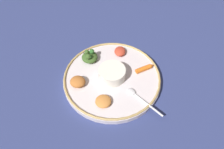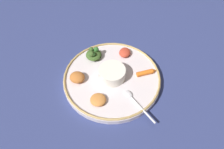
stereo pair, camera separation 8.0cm
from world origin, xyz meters
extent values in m
plane|color=navy|center=(0.00, 0.00, 0.00)|extent=(2.40, 2.40, 0.00)
cylinder|color=silver|center=(0.00, 0.00, 0.01)|extent=(0.37, 0.37, 0.02)
torus|color=tan|center=(0.00, 0.00, 0.02)|extent=(0.37, 0.37, 0.01)
cylinder|color=silver|center=(0.00, 0.00, 0.04)|extent=(0.10, 0.10, 0.04)
cylinder|color=#99471E|center=(0.00, 0.00, 0.06)|extent=(0.09, 0.09, 0.01)
ellipsoid|color=silver|center=(0.10, 0.01, 0.03)|extent=(0.04, 0.03, 0.01)
cylinder|color=silver|center=(0.18, 0.02, 0.02)|extent=(0.12, 0.02, 0.01)
ellipsoid|color=#385623|center=(-0.12, -0.01, 0.04)|extent=(0.08, 0.08, 0.03)
sphere|color=#2D6628|center=(-0.13, 0.00, 0.06)|extent=(0.02, 0.02, 0.02)
sphere|color=#385623|center=(-0.14, -0.02, 0.06)|extent=(0.02, 0.02, 0.02)
sphere|color=#385623|center=(-0.11, -0.03, 0.06)|extent=(0.02, 0.02, 0.02)
sphere|color=#2D6628|center=(-0.11, -0.02, 0.06)|extent=(0.02, 0.02, 0.02)
cylinder|color=orange|center=(0.05, 0.12, 0.03)|extent=(0.03, 0.07, 0.02)
cone|color=orange|center=(0.06, 0.15, 0.03)|extent=(0.02, 0.02, 0.02)
ellipsoid|color=#B2662D|center=(-0.05, -0.12, 0.04)|extent=(0.08, 0.08, 0.03)
ellipsoid|color=#C67A38|center=(0.07, -0.09, 0.03)|extent=(0.08, 0.08, 0.02)
ellipsoid|color=#B73D28|center=(-0.08, 0.10, 0.03)|extent=(0.07, 0.07, 0.02)
camera|label=1|loc=(0.39, -0.31, 0.66)|focal=34.48mm
camera|label=2|loc=(0.43, -0.25, 0.66)|focal=34.48mm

